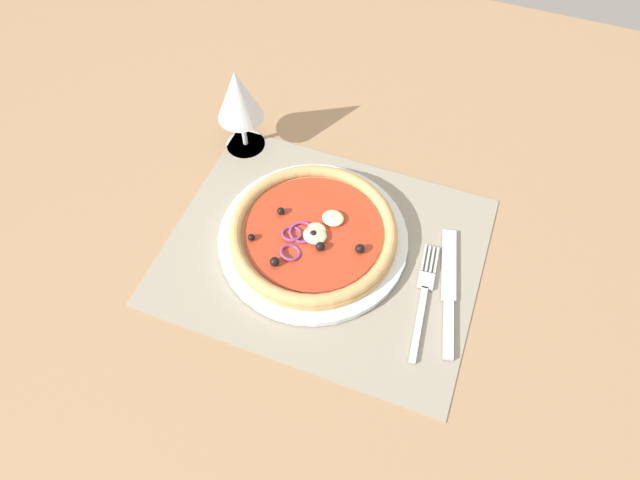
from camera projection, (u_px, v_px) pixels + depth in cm
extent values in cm
cube|color=#9E7A56|center=(324.00, 255.00, 78.51)|extent=(190.00, 140.00, 2.40)
cube|color=gray|center=(324.00, 250.00, 77.34)|extent=(44.19, 35.56, 0.40)
cylinder|color=white|center=(313.00, 238.00, 77.57)|extent=(27.40, 27.40, 1.12)
cylinder|color=tan|center=(313.00, 234.00, 76.69)|extent=(24.12, 24.12, 1.00)
torus|color=tan|center=(313.00, 231.00, 75.97)|extent=(23.99, 23.99, 1.80)
cylinder|color=#B7381E|center=(313.00, 231.00, 76.14)|extent=(19.78, 19.78, 0.30)
ellipsoid|color=beige|center=(316.00, 233.00, 75.24)|extent=(3.40, 3.06, 1.02)
ellipsoid|color=beige|center=(330.00, 217.00, 76.73)|extent=(3.17, 2.85, 0.95)
ellipsoid|color=beige|center=(316.00, 230.00, 75.62)|extent=(2.74, 2.47, 0.82)
sphere|color=black|center=(251.00, 237.00, 74.81)|extent=(1.01, 1.01, 1.01)
sphere|color=black|center=(359.00, 251.00, 73.41)|extent=(1.32, 1.32, 1.32)
sphere|color=black|center=(319.00, 246.00, 73.86)|extent=(1.28, 1.28, 1.28)
sphere|color=black|center=(313.00, 235.00, 74.88)|extent=(1.21, 1.21, 1.21)
sphere|color=black|center=(281.00, 211.00, 77.25)|extent=(1.10, 1.10, 1.10)
sphere|color=black|center=(275.00, 262.00, 72.44)|extent=(1.32, 1.32, 1.32)
torus|color=#8E3D75|center=(290.00, 252.00, 73.74)|extent=(3.08, 3.01, 1.33)
torus|color=#8E3D75|center=(292.00, 234.00, 75.45)|extent=(3.07, 3.05, 1.16)
torus|color=#8E3D75|center=(302.00, 232.00, 75.57)|extent=(3.79, 3.78, 0.61)
cube|color=silver|center=(419.00, 323.00, 70.55)|extent=(2.02, 11.19, 0.44)
cube|color=silver|center=(426.00, 279.00, 74.19)|extent=(2.44, 2.73, 0.44)
cube|color=silver|center=(436.00, 260.00, 75.89)|extent=(0.75, 4.33, 0.44)
cube|color=silver|center=(432.00, 260.00, 75.97)|extent=(0.75, 4.33, 0.44)
cube|color=silver|center=(428.00, 259.00, 76.05)|extent=(0.75, 4.33, 0.44)
cube|color=silver|center=(424.00, 258.00, 76.14)|extent=(0.75, 4.33, 0.44)
cube|color=silver|center=(448.00, 329.00, 70.02)|extent=(3.07, 8.48, 0.62)
cube|color=silver|center=(449.00, 264.00, 75.54)|extent=(4.45, 11.76, 0.44)
cylinder|color=silver|center=(246.00, 144.00, 88.79)|extent=(6.40, 6.40, 0.40)
cylinder|color=silver|center=(244.00, 130.00, 86.11)|extent=(0.80, 0.80, 6.00)
cone|color=silver|center=(238.00, 95.00, 80.06)|extent=(7.20, 7.20, 8.50)
cone|color=orange|center=(239.00, 102.00, 81.13)|extent=(4.63, 4.63, 5.14)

